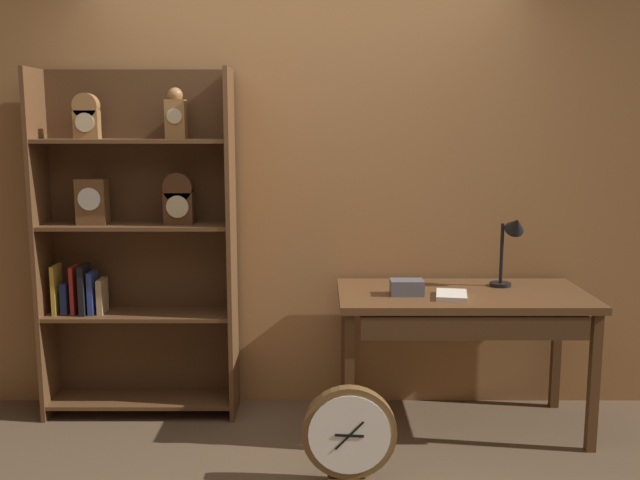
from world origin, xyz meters
TOP-DOWN VIEW (x-y plane):
  - back_wood_panel at (0.00, 1.33)m, footprint 4.80×0.05m
  - bookshelf at (-0.97, 1.15)m, footprint 1.11×0.31m
  - workbench at (0.89, 0.88)m, footprint 1.37×0.70m
  - desk_lamp at (1.17, 1.02)m, footprint 0.18×0.18m
  - toolbox_small at (0.57, 0.84)m, footprint 0.18×0.12m
  - open_repair_manual at (0.80, 0.78)m, footprint 0.19×0.24m
  - round_clock_large at (0.24, 0.24)m, footprint 0.45×0.11m

SIDE VIEW (x-z plane):
  - round_clock_large at x=0.24m, z-range 0.00..0.49m
  - workbench at x=0.89m, z-range 0.31..1.09m
  - open_repair_manual at x=0.80m, z-range 0.78..0.81m
  - toolbox_small at x=0.57m, z-range 0.78..0.87m
  - bookshelf at x=-0.97m, z-range 0.01..2.02m
  - desk_lamp at x=1.17m, z-range 0.84..1.27m
  - back_wood_panel at x=0.00m, z-range 0.00..2.60m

